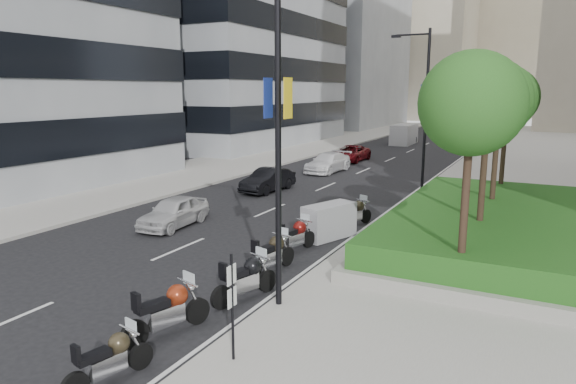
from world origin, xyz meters
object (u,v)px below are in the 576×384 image
Objects in this scene: lamp_post_0 at (273,120)px; motorcycle_6 at (355,213)px; car_b at (268,180)px; car_d at (351,153)px; parking_sign at (232,302)px; motorcycle_0 at (110,358)px; motorcycle_1 at (169,310)px; motorcycle_3 at (272,254)px; lamp_post_2 at (471,99)px; car_c at (328,162)px; motorcycle_4 at (295,236)px; car_a at (174,212)px; lamp_post_1 at (423,104)px; motorcycle_2 at (246,278)px; delivery_van at (404,135)px; motorcycle_5 at (329,221)px.

lamp_post_0 reaches higher than motorcycle_6.
lamp_post_0 reaches higher than car_b.
lamp_post_0 is 1.92× the size of car_d.
parking_sign is 2.64m from motorcycle_0.
motorcycle_1 is 4.92m from motorcycle_3.
lamp_post_2 reaches higher than car_c.
lamp_post_2 is 1.91× the size of car_c.
car_a reaches higher than motorcycle_4.
lamp_post_1 is 2.35× the size of car_a.
parking_sign is at bearing -89.01° from lamp_post_2.
motorcycle_4 is 0.58× the size of car_a.
car_a is (-6.48, 3.04, 0.03)m from motorcycle_3.
lamp_post_2 is at bearing 18.15° from motorcycle_6.
motorcycle_6 is (0.02, 8.93, -0.04)m from motorcycle_2.
lamp_post_1 and lamp_post_2 have the same top height.
lamp_post_1 is at bearing 90.00° from lamp_post_0.
car_a is at bearing -88.54° from car_d.
car_b is at bearing 40.10° from motorcycle_3.
parking_sign is at bearing -34.68° from motorcycle_0.
motorcycle_6 reaches higher than motorcycle_0.
car_d reaches higher than motorcycle_2.
delivery_van is (-6.22, 39.10, 0.39)m from motorcycle_4.
parking_sign is at bearing -80.61° from delivery_van.
motorcycle_1 is 0.58× the size of car_b.
motorcycle_4 is 2.24m from motorcycle_5.
delivery_van is (-6.35, 46.23, 0.35)m from motorcycle_1.
motorcycle_4 is at bearing -12.02° from car_a.
car_d is (-0.40, 23.00, -0.00)m from car_a.
motorcycle_0 is (-1.17, -4.67, -4.53)m from lamp_post_0.
motorcycle_4 is 4.51m from motorcycle_6.
car_d is (-7.09, 33.12, 0.11)m from motorcycle_0.
motorcycle_6 is at bearing 95.92° from lamp_post_0.
parking_sign is 1.08× the size of motorcycle_3.
delivery_van is at bearing 19.22° from motorcycle_3.
lamp_post_1 is 13.27m from motorcycle_4.
car_c is 6.11m from car_d.
car_b is (-8.07, -2.91, -4.40)m from lamp_post_1.
motorcycle_2 is (-0.96, -34.86, -4.44)m from lamp_post_2.
car_d is (-8.26, 28.44, -4.41)m from lamp_post_0.
motorcycle_6 is 0.45× the size of car_d.
motorcycle_6 is 0.55× the size of car_a.
lamp_post_1 is 17.46m from motorcycle_2.
motorcycle_6 is (0.68, 4.46, -0.02)m from motorcycle_4.
parking_sign is 1.19× the size of motorcycle_6.
motorcycle_5 is at bearing 13.03° from motorcycle_0.
car_c is (-7.76, -12.65, -4.38)m from lamp_post_2.
car_d is (-7.04, 21.63, -0.04)m from motorcycle_5.
lamp_post_0 is at bearing -153.85° from motorcycle_6.
lamp_post_1 is 11.15m from motorcycle_5.
lamp_post_0 is 8.19m from motorcycle_5.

